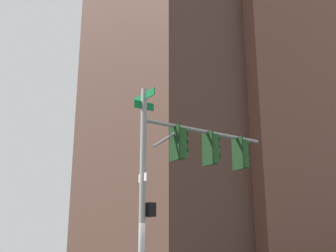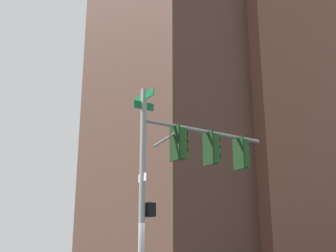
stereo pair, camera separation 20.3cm
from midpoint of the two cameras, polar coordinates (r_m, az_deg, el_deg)
signal_pole_assembly at (r=14.18m, az=3.43°, el=-4.46°), size 1.22×5.19×6.64m
building_brick_nearside at (r=50.55m, az=3.33°, el=4.24°), size 19.33×19.13×39.14m
building_brick_midblock at (r=54.11m, az=10.33°, el=2.15°), size 19.92×15.55×37.52m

